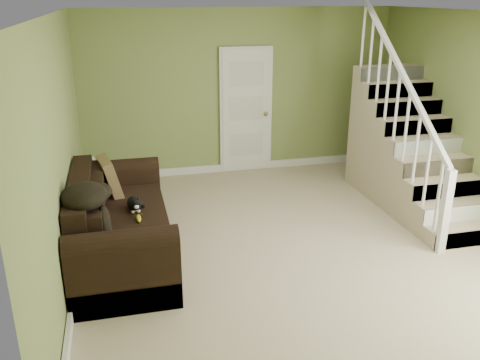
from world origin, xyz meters
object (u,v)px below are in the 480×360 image
cat (134,204)px  side_table (103,192)px  banana (139,218)px  sofa (117,227)px

cat → side_table: bearing=102.1°
cat → banana: cat is taller
sofa → side_table: sofa is taller
cat → banana: 0.29m
side_table → cat: 1.30m
banana → sofa: bearing=137.4°
side_table → cat: size_ratio=1.92×
sofa → cat: sofa is taller
side_table → banana: bearing=-74.6°
side_table → cat: (0.38, -1.21, 0.29)m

